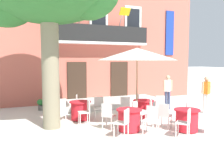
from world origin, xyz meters
The scene contains 27 objects.
ground_plane centered at (0.00, 0.00, 0.00)m, with size 120.00×120.00×0.00m, color silver.
building_facade centered at (0.29, 6.99, 3.75)m, with size 13.00×5.09×7.50m.
entrance_step_platform centered at (0.29, 3.72, 0.12)m, with size 6.19×2.56×0.25m, color silver.
cafe_table_near_tree centered at (-1.96, 1.09, 0.39)m, with size 0.86×0.86×0.76m.
cafe_chair_near_tree_0 centered at (-2.70, 1.21, 0.53)m, with size 0.49×0.49×0.91m.
cafe_chair_near_tree_1 centered at (-1.97, 0.33, 0.53)m, with size 0.44×0.44×0.91m.
cafe_chair_near_tree_2 centered at (-1.22, 0.92, 0.53)m, with size 0.51×0.51×0.91m.
cafe_chair_near_tree_3 centered at (-1.80, 1.82, 0.53)m, with size 0.51×0.51×0.91m.
cafe_table_middle centered at (0.50, 0.31, 0.39)m, with size 0.86×0.86×0.76m.
cafe_chair_middle_0 centered at (0.77, 1.02, 0.53)m, with size 0.54×0.54×0.91m.
cafe_chair_middle_1 centered at (-0.19, 0.61, 0.53)m, with size 0.54×0.54×0.91m.
cafe_chair_middle_2 centered at (0.26, -0.40, 0.53)m, with size 0.53×0.53×0.91m.
cafe_chair_middle_3 centered at (1.24, 0.15, 0.53)m, with size 0.51×0.51×0.91m.
cafe_table_front centered at (-0.89, -1.09, 0.39)m, with size 0.86×0.86×0.76m.
cafe_chair_front_0 centered at (-1.39, -1.66, 0.53)m, with size 0.57×0.57×0.91m.
cafe_chair_front_1 centered at (-0.40, -1.65, 0.53)m, with size 0.56×0.56×0.91m.
cafe_chair_front_2 centered at (-0.31, -0.61, 0.53)m, with size 0.55×0.55×0.91m.
cafe_chair_front_3 centered at (-1.46, -0.59, 0.53)m, with size 0.57×0.57×0.91m.
cafe_table_far_side centered at (0.89, -1.88, 0.39)m, with size 0.86×0.86×0.76m.
cafe_chair_far_side_0 centered at (0.36, -2.42, 0.53)m, with size 0.56×0.56×0.91m.
cafe_chair_far_side_1 centered at (1.45, -2.37, 0.53)m, with size 0.57×0.57×0.91m.
cafe_chair_far_side_2 centered at (1.47, -1.40, 0.53)m, with size 0.55×0.55×0.91m.
cafe_chair_far_side_3 centered at (0.37, -1.33, 0.53)m, with size 0.56×0.56×0.91m.
cafe_umbrella centered at (-0.20, -0.36, 2.61)m, with size 2.90×2.90×2.85m.
ground_planter_left centered at (-3.16, 3.73, 0.30)m, with size 0.35×0.35×0.54m.
pedestrian_near_entrance centered at (3.65, 0.09, 0.94)m, with size 0.53×0.35×1.67m.
pedestrian_mid_plaza centered at (2.54, 1.46, 0.95)m, with size 0.53×0.38×1.68m.
Camera 1 is at (-4.69, -8.34, 2.41)m, focal length 39.54 mm.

